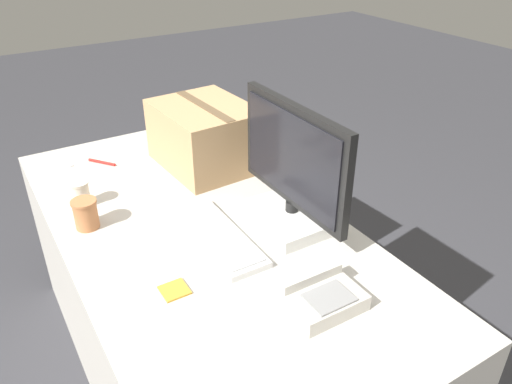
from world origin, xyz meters
TOP-DOWN VIEW (x-y plane):
  - ground_plane at (0.00, 0.00)m, footprint 12.00×12.00m
  - office_desk at (0.00, 0.00)m, footprint 1.80×0.90m
  - monitor at (0.15, 0.28)m, footprint 0.55×0.26m
  - keyboard at (0.11, 0.02)m, footprint 0.45×0.15m
  - desk_phone at (0.53, 0.11)m, footprint 0.17×0.21m
  - paper_cup_left at (-0.35, -0.31)m, footprint 0.07×0.07m
  - paper_cup_right at (-0.19, -0.33)m, footprint 0.09×0.09m
  - spoon at (-0.71, -0.31)m, footprint 0.07×0.15m
  - cardboard_box at (-0.41, 0.24)m, footprint 0.45×0.37m
  - pen_marker at (-0.65, -0.15)m, footprint 0.11×0.09m
  - sticky_note_pad at (0.27, -0.21)m, footprint 0.08×0.08m

SIDE VIEW (x-z plane):
  - ground_plane at x=0.00m, z-range 0.00..0.00m
  - office_desk at x=0.00m, z-range 0.00..0.75m
  - spoon at x=-0.71m, z-range 0.75..0.76m
  - sticky_note_pad at x=0.27m, z-range 0.75..0.76m
  - pen_marker at x=-0.65m, z-range 0.75..0.77m
  - keyboard at x=0.11m, z-range 0.75..0.78m
  - desk_phone at x=0.53m, z-range 0.75..0.82m
  - paper_cup_left at x=-0.35m, z-range 0.75..0.85m
  - paper_cup_right at x=-0.19m, z-range 0.75..0.86m
  - cardboard_box at x=-0.41m, z-range 0.75..1.02m
  - monitor at x=0.15m, z-range 0.71..1.14m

